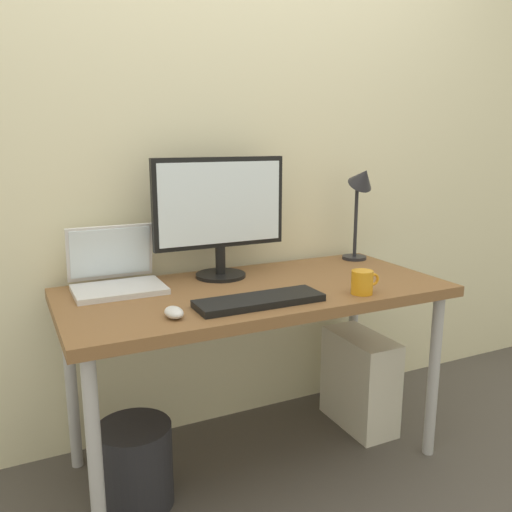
% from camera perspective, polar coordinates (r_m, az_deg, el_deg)
% --- Properties ---
extents(ground_plane, '(6.00, 6.00, 0.00)m').
position_cam_1_polar(ground_plane, '(2.29, 0.00, -20.89)').
color(ground_plane, '#4C4742').
extents(back_wall, '(4.40, 0.04, 2.60)m').
position_cam_1_polar(back_wall, '(2.27, -4.40, 13.42)').
color(back_wall, beige).
rests_on(back_wall, ground_plane).
extents(desk, '(1.43, 0.66, 0.72)m').
position_cam_1_polar(desk, '(2.01, 0.00, -5.13)').
color(desk, brown).
rests_on(desk, ground_plane).
extents(monitor, '(0.54, 0.20, 0.47)m').
position_cam_1_polar(monitor, '(2.09, -3.89, 4.93)').
color(monitor, black).
rests_on(monitor, desk).
extents(laptop, '(0.32, 0.26, 0.23)m').
position_cam_1_polar(laptop, '(2.03, -14.84, -1.80)').
color(laptop, silver).
rests_on(laptop, desk).
extents(desk_lamp, '(0.11, 0.16, 0.44)m').
position_cam_1_polar(desk_lamp, '(2.42, 11.22, 6.73)').
color(desk_lamp, '#232328').
rests_on(desk_lamp, desk).
extents(keyboard, '(0.44, 0.14, 0.02)m').
position_cam_1_polar(keyboard, '(1.79, 0.37, -4.80)').
color(keyboard, black).
rests_on(keyboard, desk).
extents(mouse, '(0.06, 0.09, 0.03)m').
position_cam_1_polar(mouse, '(1.68, -8.79, -5.99)').
color(mouse, silver).
rests_on(mouse, desk).
extents(coffee_mug, '(0.11, 0.08, 0.09)m').
position_cam_1_polar(coffee_mug, '(1.94, 11.35, -2.76)').
color(coffee_mug, orange).
rests_on(coffee_mug, desk).
extents(computer_tower, '(0.18, 0.36, 0.42)m').
position_cam_1_polar(computer_tower, '(2.47, 11.05, -12.95)').
color(computer_tower, silver).
rests_on(computer_tower, ground_plane).
extents(wastebasket, '(0.26, 0.26, 0.30)m').
position_cam_1_polar(wastebasket, '(2.03, -12.81, -21.02)').
color(wastebasket, '#232328').
rests_on(wastebasket, ground_plane).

